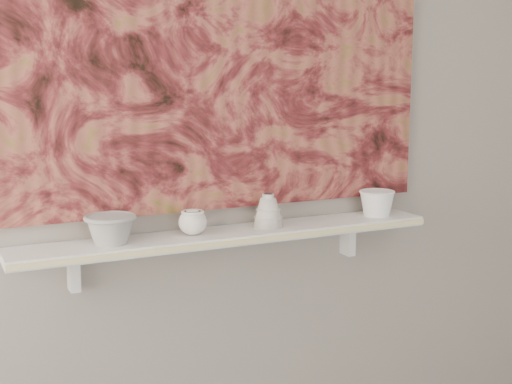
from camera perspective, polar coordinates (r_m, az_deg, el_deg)
wall_back at (r=2.32m, az=-3.07°, el=7.50°), size 3.60×0.00×3.60m
shelf at (r=2.30m, az=-2.06°, el=-3.49°), size 1.40×0.18×0.03m
shelf_stripe at (r=2.21m, az=-1.10°, el=-3.99°), size 1.40×0.01×0.02m
bracket_left at (r=2.24m, az=-14.39°, el=-6.16°), size 0.03×0.06×0.12m
bracket_right at (r=2.60m, az=7.35°, el=-3.70°), size 0.03×0.06×0.12m
painting at (r=2.31m, az=-2.97°, el=12.20°), size 1.50×0.02×1.10m
house_motif at (r=2.52m, az=6.72°, el=4.93°), size 0.09×0.00×0.08m
bowl_grey at (r=2.16m, az=-11.57°, el=-2.90°), size 0.20×0.20×0.09m
cup_cream at (r=2.24m, az=-5.09°, el=-2.42°), size 0.11×0.11×0.08m
bell_vessel at (r=2.34m, az=0.98°, el=-1.48°), size 0.13×0.13×0.11m
bowl_white at (r=2.56m, az=9.65°, el=-0.86°), size 0.17×0.17×0.09m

